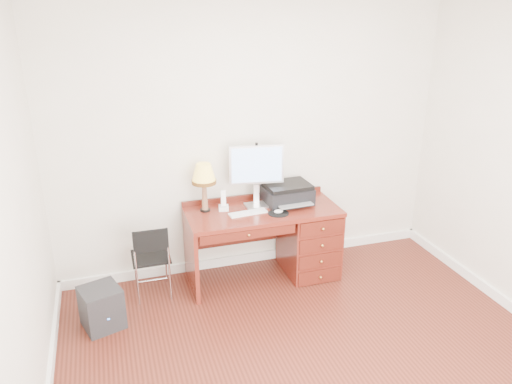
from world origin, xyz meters
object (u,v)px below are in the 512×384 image
object	(u,v)px
printer	(287,193)
equipment_box	(102,307)
chair	(151,254)
monitor	(256,168)
desk	(292,236)
leg_lamp	(204,177)
phone	(224,204)

from	to	relation	value
printer	equipment_box	distance (m)	2.05
printer	chair	distance (m)	1.46
chair	equipment_box	distance (m)	0.65
equipment_box	printer	bearing A→B (deg)	-3.55
monitor	chair	size ratio (longest dim) A/B	0.83
desk	monitor	xyz separation A→B (m)	(-0.35, 0.13, 0.73)
monitor	leg_lamp	distance (m)	0.52
printer	desk	bearing A→B (deg)	-76.05
desk	leg_lamp	xyz separation A→B (m)	(-0.87, 0.14, 0.69)
leg_lamp	equipment_box	xyz separation A→B (m)	(-1.04, -0.52, -0.92)
desk	phone	world-z (taller)	phone
phone	chair	size ratio (longest dim) A/B	0.27
desk	equipment_box	xyz separation A→B (m)	(-1.91, -0.38, -0.23)
phone	equipment_box	bearing A→B (deg)	-146.78
phone	monitor	bearing A→B (deg)	16.02
printer	phone	bearing A→B (deg)	176.36
desk	chair	distance (m)	1.43
leg_lamp	monitor	bearing A→B (deg)	-0.52
printer	monitor	bearing A→B (deg)	170.84
phone	chair	world-z (taller)	phone
desk	leg_lamp	world-z (taller)	leg_lamp
desk	printer	xyz separation A→B (m)	(-0.03, 0.10, 0.44)
monitor	phone	bearing A→B (deg)	-167.65
printer	chair	world-z (taller)	printer
monitor	printer	xyz separation A→B (m)	(0.32, -0.03, -0.29)
leg_lamp	phone	bearing A→B (deg)	-10.14
chair	printer	bearing A→B (deg)	5.91
monitor	desk	bearing A→B (deg)	-12.81
printer	leg_lamp	distance (m)	0.88
chair	equipment_box	world-z (taller)	chair
chair	leg_lamp	bearing A→B (deg)	17.69
desk	monitor	world-z (taller)	monitor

